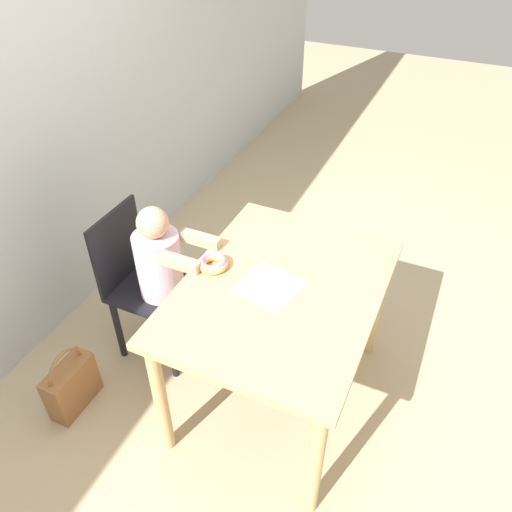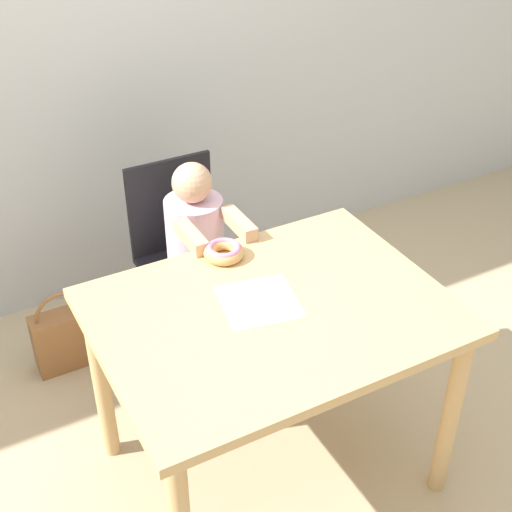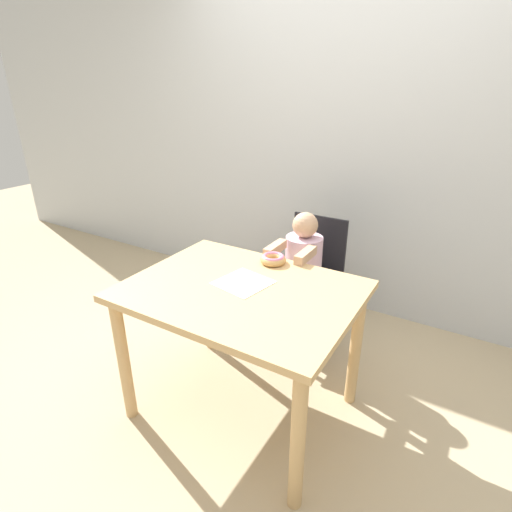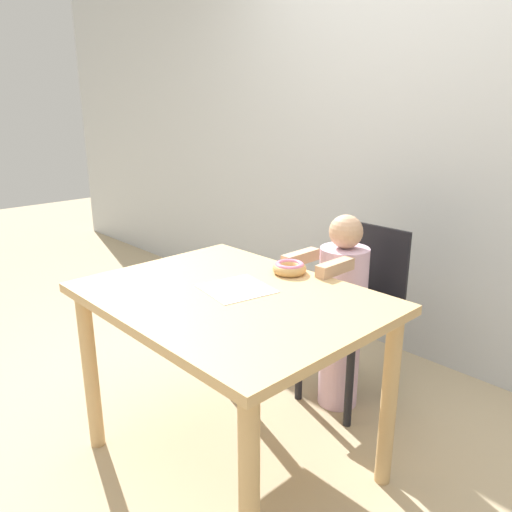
# 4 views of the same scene
# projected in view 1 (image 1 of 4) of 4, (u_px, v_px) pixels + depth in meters

# --- Properties ---
(ground_plane) EXTENTS (12.00, 12.00, 0.00)m
(ground_plane) POSITION_uv_depth(u_px,v_px,m) (277.00, 392.00, 2.58)
(ground_plane) COLOR tan
(wall_back) EXTENTS (8.00, 0.05, 2.50)m
(wall_back) POSITION_uv_depth(u_px,v_px,m) (1.00, 116.00, 2.24)
(wall_back) COLOR silver
(wall_back) RESTS_ON ground_plane
(dining_table) EXTENTS (1.08, 0.82, 0.73)m
(dining_table) POSITION_uv_depth(u_px,v_px,m) (281.00, 305.00, 2.18)
(dining_table) COLOR tan
(dining_table) RESTS_ON ground_plane
(chair) EXTENTS (0.36, 0.40, 0.84)m
(chair) POSITION_uv_depth(u_px,v_px,m) (145.00, 285.00, 2.57)
(chair) COLOR black
(chair) RESTS_ON ground_plane
(child_figure) EXTENTS (0.24, 0.40, 0.93)m
(child_figure) POSITION_uv_depth(u_px,v_px,m) (163.00, 286.00, 2.51)
(child_figure) COLOR silver
(child_figure) RESTS_ON ground_plane
(donut) EXTENTS (0.14, 0.14, 0.05)m
(donut) POSITION_uv_depth(u_px,v_px,m) (213.00, 263.00, 2.20)
(donut) COLOR tan
(donut) RESTS_ON dining_table
(napkin) EXTENTS (0.27, 0.27, 0.00)m
(napkin) POSITION_uv_depth(u_px,v_px,m) (269.00, 286.00, 2.12)
(napkin) COLOR white
(napkin) RESTS_ON dining_table
(handbag) EXTENTS (0.27, 0.11, 0.37)m
(handbag) POSITION_uv_depth(u_px,v_px,m) (72.00, 385.00, 2.44)
(handbag) COLOR brown
(handbag) RESTS_ON ground_plane
(plate) EXTENTS (0.16, 0.16, 0.01)m
(plate) POSITION_uv_depth(u_px,v_px,m) (264.00, 289.00, 2.10)
(plate) COLOR white
(plate) RESTS_ON dining_table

